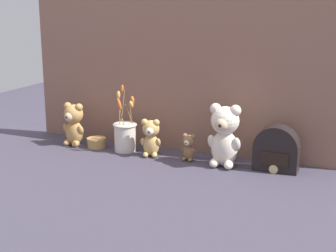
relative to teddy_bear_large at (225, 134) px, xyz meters
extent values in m
plane|color=#3D3847|center=(-0.31, 0.00, -0.16)|extent=(4.00, 4.00, 0.00)
cube|color=#845B4C|center=(-0.31, 0.17, 0.24)|extent=(1.73, 0.02, 0.79)
ellipsoid|color=beige|center=(0.00, 0.00, -0.07)|extent=(0.13, 0.11, 0.18)
sphere|color=beige|center=(0.00, 0.00, 0.07)|extent=(0.14, 0.14, 0.14)
sphere|color=#D1B289|center=(0.00, -0.05, 0.06)|extent=(0.07, 0.07, 0.07)
sphere|color=black|center=(0.00, -0.07, 0.06)|extent=(0.02, 0.02, 0.02)
sphere|color=beige|center=(0.05, 0.01, 0.12)|extent=(0.05, 0.05, 0.05)
sphere|color=beige|center=(-0.05, 0.00, 0.12)|extent=(0.05, 0.05, 0.05)
ellipsoid|color=beige|center=(0.06, -0.01, -0.04)|extent=(0.04, 0.06, 0.08)
ellipsoid|color=beige|center=(-0.06, -0.01, -0.04)|extent=(0.04, 0.06, 0.08)
ellipsoid|color=beige|center=(0.04, -0.03, -0.14)|extent=(0.05, 0.07, 0.04)
ellipsoid|color=beige|center=(-0.04, -0.03, -0.14)|extent=(0.05, 0.07, 0.04)
ellipsoid|color=tan|center=(-0.86, 0.01, -0.09)|extent=(0.10, 0.09, 0.14)
sphere|color=tan|center=(-0.86, 0.01, 0.01)|extent=(0.10, 0.10, 0.10)
sphere|color=#D1B289|center=(-0.87, -0.03, 0.01)|extent=(0.05, 0.05, 0.05)
sphere|color=black|center=(-0.87, -0.05, 0.01)|extent=(0.01, 0.01, 0.01)
sphere|color=tan|center=(-0.83, 0.01, 0.06)|extent=(0.04, 0.04, 0.04)
sphere|color=tan|center=(-0.90, 0.01, 0.06)|extent=(0.04, 0.04, 0.04)
ellipsoid|color=tan|center=(-0.82, 0.00, -0.07)|extent=(0.03, 0.05, 0.06)
ellipsoid|color=tan|center=(-0.91, 0.01, -0.07)|extent=(0.03, 0.05, 0.06)
ellipsoid|color=tan|center=(-0.84, -0.02, -0.14)|extent=(0.04, 0.06, 0.03)
ellipsoid|color=tan|center=(-0.89, -0.02, -0.14)|extent=(0.04, 0.06, 0.03)
ellipsoid|color=tan|center=(-0.39, 0.00, -0.10)|extent=(0.10, 0.09, 0.11)
sphere|color=tan|center=(-0.39, 0.00, -0.02)|extent=(0.09, 0.09, 0.09)
sphere|color=beige|center=(-0.38, -0.03, -0.02)|extent=(0.04, 0.04, 0.04)
sphere|color=black|center=(-0.38, -0.05, -0.02)|extent=(0.01, 0.01, 0.01)
sphere|color=tan|center=(-0.36, 0.01, 0.02)|extent=(0.03, 0.03, 0.03)
sphere|color=tan|center=(-0.42, -0.01, 0.02)|extent=(0.03, 0.03, 0.03)
ellipsoid|color=tan|center=(-0.35, 0.00, -0.08)|extent=(0.03, 0.04, 0.05)
ellipsoid|color=tan|center=(-0.43, -0.02, -0.08)|extent=(0.03, 0.04, 0.05)
ellipsoid|color=tan|center=(-0.36, -0.02, -0.15)|extent=(0.04, 0.05, 0.03)
ellipsoid|color=tan|center=(-0.41, -0.03, -0.15)|extent=(0.04, 0.05, 0.03)
ellipsoid|color=olive|center=(-0.19, 0.01, -0.12)|extent=(0.06, 0.05, 0.08)
sphere|color=olive|center=(-0.19, 0.01, -0.06)|extent=(0.06, 0.06, 0.06)
sphere|color=beige|center=(-0.19, -0.01, -0.06)|extent=(0.03, 0.03, 0.03)
sphere|color=black|center=(-0.19, -0.02, -0.06)|extent=(0.01, 0.01, 0.01)
sphere|color=olive|center=(-0.17, 0.01, -0.03)|extent=(0.02, 0.02, 0.02)
sphere|color=olive|center=(-0.21, 0.01, -0.03)|extent=(0.02, 0.02, 0.02)
ellipsoid|color=olive|center=(-0.16, 0.01, -0.11)|extent=(0.02, 0.03, 0.04)
ellipsoid|color=olive|center=(-0.22, 0.01, -0.11)|extent=(0.02, 0.03, 0.04)
ellipsoid|color=olive|center=(-0.17, -0.01, -0.15)|extent=(0.02, 0.03, 0.02)
ellipsoid|color=olive|center=(-0.20, 0.00, -0.15)|extent=(0.02, 0.03, 0.02)
cylinder|color=silver|center=(-0.56, 0.03, -0.08)|extent=(0.11, 0.11, 0.15)
torus|color=silver|center=(-0.56, 0.03, -0.02)|extent=(0.13, 0.13, 0.01)
cylinder|color=#9E7542|center=(-0.52, 0.00, 0.05)|extent=(0.03, 0.04, 0.11)
ellipsoid|color=gold|center=(-0.50, -0.01, 0.10)|extent=(0.03, 0.04, 0.04)
cylinder|color=#9E7542|center=(-0.57, 0.01, 0.07)|extent=(0.01, 0.01, 0.16)
ellipsoid|color=gold|center=(-0.58, 0.00, 0.15)|extent=(0.03, 0.03, 0.04)
cylinder|color=#9E7542|center=(-0.56, -0.01, 0.05)|extent=(0.04, 0.00, 0.12)
ellipsoid|color=#C65B28|center=(-0.56, -0.03, 0.10)|extent=(0.04, 0.02, 0.07)
cylinder|color=#9E7542|center=(-0.52, 0.04, 0.05)|extent=(0.01, 0.02, 0.13)
ellipsoid|color=orange|center=(-0.51, 0.04, 0.11)|extent=(0.03, 0.03, 0.05)
cylinder|color=#9E7542|center=(-0.58, 0.05, 0.08)|extent=(0.02, 0.02, 0.18)
ellipsoid|color=#C65B28|center=(-0.59, 0.06, 0.16)|extent=(0.03, 0.03, 0.05)
cube|color=black|center=(0.24, 0.04, -0.10)|extent=(0.21, 0.10, 0.11)
cylinder|color=black|center=(0.24, 0.04, -0.05)|extent=(0.21, 0.10, 0.21)
cube|color=black|center=(0.24, -0.01, -0.09)|extent=(0.13, 0.01, 0.06)
cylinder|color=#D6BC7A|center=(0.24, -0.01, -0.14)|extent=(0.04, 0.01, 0.04)
cylinder|color=tan|center=(-0.73, 0.02, -0.14)|extent=(0.10, 0.10, 0.04)
cylinder|color=tan|center=(-0.73, 0.02, -0.11)|extent=(0.10, 0.10, 0.01)
camera|label=1|loc=(0.71, -2.27, 0.65)|focal=55.00mm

